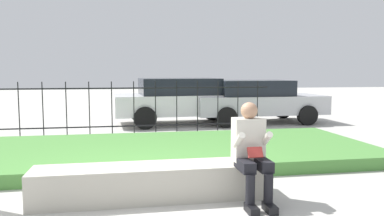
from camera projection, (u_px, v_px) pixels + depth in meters
name	position (u px, v px, depth m)	size (l,w,h in m)	color
ground_plane	(144.00, 199.00, 4.73)	(60.00, 60.00, 0.00)	#B2AFA8
stone_bench	(151.00, 184.00, 4.72)	(2.90, 0.56, 0.43)	#B7B2A3
person_seated_reader	(251.00, 149.00, 4.58)	(0.42, 0.73, 1.23)	black
grass_berm	(137.00, 152.00, 6.98)	(8.89, 3.22, 0.21)	#4C893D
iron_fence	(134.00, 108.00, 9.16)	(6.89, 0.03, 1.37)	black
car_parked_right	(256.00, 100.00, 11.76)	(4.11, 1.98, 1.34)	#B7B7BC
car_parked_center	(183.00, 100.00, 11.53)	(4.37, 2.17, 1.40)	silver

